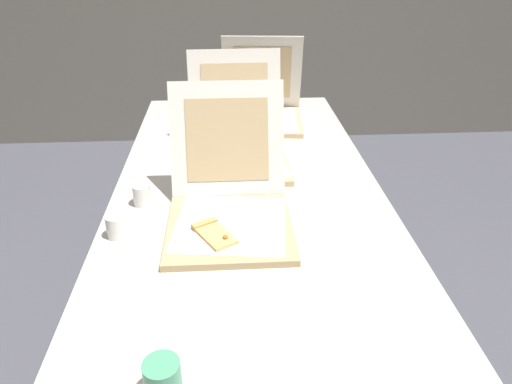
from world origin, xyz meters
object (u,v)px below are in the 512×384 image
object	(u,v)px
cup_white_near_center	(142,195)
pizza_box_back	(262,110)
napkin_pile	(233,378)
cup_printed_front	(163,380)
cup_white_near_left	(116,226)
pizza_box_front	(229,207)
table	(248,197)
pizza_box_middle	(238,147)

from	to	relation	value
cup_white_near_center	pizza_box_back	bearing A→B (deg)	59.44
pizza_box_back	napkin_pile	xyz separation A→B (m)	(-0.17, -1.53, -0.05)
cup_printed_front	cup_white_near_left	bearing A→B (deg)	109.24
pizza_box_front	napkin_pile	distance (m)	0.62
table	pizza_box_middle	distance (m)	0.25
table	pizza_box_middle	xyz separation A→B (m)	(-0.03, 0.23, 0.10)
pizza_box_middle	cup_printed_front	distance (m)	1.13
pizza_box_middle	pizza_box_back	world-z (taller)	pizza_box_middle
cup_white_near_center	cup_printed_front	world-z (taller)	cup_printed_front
cup_white_near_center	cup_printed_front	xyz separation A→B (m)	(0.15, -0.78, 0.01)
pizza_box_middle	napkin_pile	world-z (taller)	pizza_box_middle
cup_white_near_center	napkin_pile	size ratio (longest dim) A/B	0.37
cup_white_near_left	napkin_pile	world-z (taller)	cup_white_near_left
table	cup_white_near_center	xyz separation A→B (m)	(-0.36, -0.11, 0.08)
pizza_box_front	pizza_box_back	bearing A→B (deg)	79.46
cup_white_near_center	pizza_box_middle	bearing A→B (deg)	45.10
pizza_box_back	napkin_pile	distance (m)	1.55
cup_white_near_left	pizza_box_middle	bearing A→B (deg)	53.99
cup_printed_front	table	bearing A→B (deg)	76.61
table	cup_white_near_left	size ratio (longest dim) A/B	28.44
pizza_box_front	napkin_pile	xyz separation A→B (m)	(-0.00, -0.62, -0.05)
cup_white_near_left	cup_printed_front	bearing A→B (deg)	-70.76
table	cup_printed_front	world-z (taller)	cup_printed_front
cup_white_near_left	napkin_pile	bearing A→B (deg)	-58.35
napkin_pile	pizza_box_middle	bearing A→B (deg)	87.65
pizza_box_middle	napkin_pile	size ratio (longest dim) A/B	2.50
table	pizza_box_middle	bearing A→B (deg)	97.09
pizza_box_front	cup_printed_front	world-z (taller)	pizza_box_front
table	napkin_pile	world-z (taller)	napkin_pile
cup_printed_front	napkin_pile	world-z (taller)	cup_printed_front
pizza_box_back	cup_white_near_left	bearing A→B (deg)	-112.53
table	cup_printed_front	distance (m)	0.91
table	cup_white_near_center	size ratio (longest dim) A/B	28.44
table	cup_white_near_center	bearing A→B (deg)	-163.43
pizza_box_front	cup_white_near_left	world-z (taller)	pizza_box_front
pizza_box_middle	cup_white_near_left	distance (m)	0.66
pizza_box_back	napkin_pile	bearing A→B (deg)	-91.31
pizza_box_middle	table	bearing A→B (deg)	-84.08
cup_printed_front	napkin_pile	xyz separation A→B (m)	(0.14, 0.03, -0.04)
pizza_box_back	cup_white_near_left	world-z (taller)	pizza_box_back
pizza_box_back	cup_white_near_center	size ratio (longest dim) A/B	5.79
table	cup_white_near_left	xyz separation A→B (m)	(-0.41, -0.30, 0.08)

